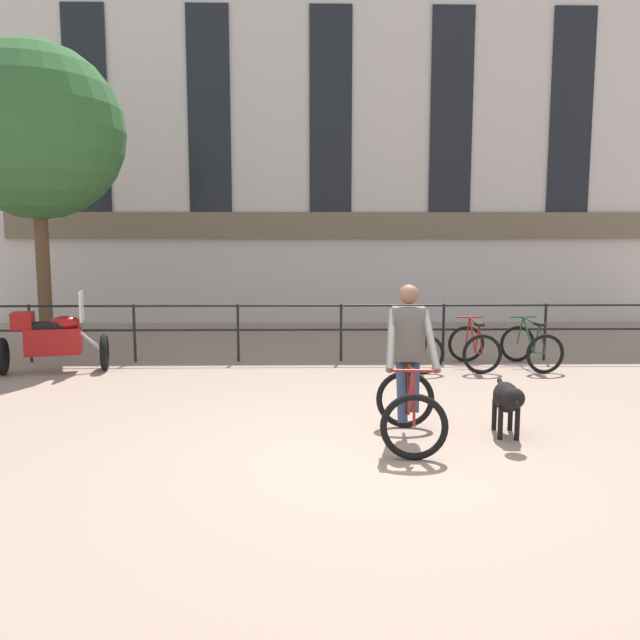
{
  "coord_description": "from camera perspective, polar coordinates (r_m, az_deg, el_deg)",
  "views": [
    {
      "loc": [
        -0.6,
        -6.03,
        2.16
      ],
      "look_at": [
        -0.43,
        2.86,
        1.05
      ],
      "focal_mm": 35.0,
      "sensor_mm": 36.0,
      "label": 1
    }
  ],
  "objects": [
    {
      "name": "building_facade",
      "position": [
        17.25,
        0.94,
        16.27
      ],
      "size": [
        18.0,
        0.72,
        9.85
      ],
      "color": "beige",
      "rests_on": "ground_plane"
    },
    {
      "name": "ground_plane",
      "position": [
        6.44,
        4.42,
        -12.52
      ],
      "size": [
        60.0,
        60.0,
        0.0
      ],
      "primitive_type": "plane",
      "color": "gray"
    },
    {
      "name": "parked_motorcycle",
      "position": [
        11.25,
        -23.25,
        -1.64
      ],
      "size": [
        1.8,
        1.01,
        1.35
      ],
      "rotation": [
        0.0,
        0.0,
        1.81
      ],
      "color": "black",
      "rests_on": "ground_plane"
    },
    {
      "name": "cyclist_with_bike",
      "position": [
        6.91,
        8.13,
        -4.63
      ],
      "size": [
        0.76,
        1.22,
        1.7
      ],
      "rotation": [
        0.0,
        0.0,
        -0.07
      ],
      "color": "black",
      "rests_on": "ground_plane"
    },
    {
      "name": "canal_railing",
      "position": [
        11.34,
        1.94,
        -0.24
      ],
      "size": [
        15.05,
        0.05,
        1.05
      ],
      "color": "black",
      "rests_on": "ground_plane"
    },
    {
      "name": "parked_bicycle_mid_left",
      "position": [
        11.11,
        13.89,
        -2.43
      ],
      "size": [
        0.66,
        1.11,
        0.86
      ],
      "rotation": [
        0.0,
        0.0,
        3.14
      ],
      "color": "black",
      "rests_on": "ground_plane"
    },
    {
      "name": "parked_bicycle_mid_right",
      "position": [
        11.4,
        18.72,
        -2.35
      ],
      "size": [
        0.77,
        1.17,
        0.86
      ],
      "rotation": [
        0.0,
        0.0,
        3.25
      ],
      "color": "black",
      "rests_on": "ground_plane"
    },
    {
      "name": "tree_canalside_left",
      "position": [
        13.49,
        -24.55,
        15.36
      ],
      "size": [
        3.32,
        3.32,
        5.92
      ],
      "color": "brown",
      "rests_on": "ground_plane"
    },
    {
      "name": "parked_bicycle_near_lamp",
      "position": [
        10.89,
        8.84,
        -2.49
      ],
      "size": [
        0.76,
        1.16,
        0.86
      ],
      "rotation": [
        0.0,
        0.0,
        3.23
      ],
      "color": "black",
      "rests_on": "ground_plane"
    },
    {
      "name": "dog",
      "position": [
        7.27,
        16.79,
        -6.9
      ],
      "size": [
        0.34,
        1.02,
        0.64
      ],
      "rotation": [
        0.0,
        0.0,
        -0.11
      ],
      "color": "black",
      "rests_on": "ground_plane"
    }
  ]
}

